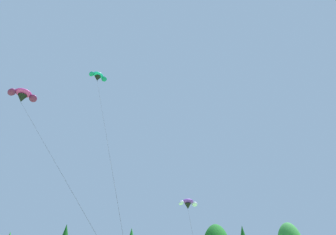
{
  "coord_description": "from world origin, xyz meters",
  "views": [
    {
      "loc": [
        -9.87,
        5.39,
        2.44
      ],
      "look_at": [
        -1.9,
        23.89,
        13.32
      ],
      "focal_mm": 32.26,
      "sensor_mm": 36.0,
      "label": 1
    }
  ],
  "objects": [
    {
      "name": "parafoil_kite_far_teal",
      "position": [
        -5.62,
        38.29,
        25.68
      ],
      "size": [
        2.61,
        18.36,
        24.75
      ],
      "color": "teal"
    },
    {
      "name": "parafoil_kite_high_magenta",
      "position": [
        -13.23,
        35.12,
        19.03
      ],
      "size": [
        9.74,
        15.29,
        18.11
      ],
      "color": "#D12893"
    },
    {
      "name": "parafoil_kite_mid_purple",
      "position": [
        9.42,
        43.21,
        11.75
      ],
      "size": [
        7.5,
        14.44,
        10.87
      ],
      "color": "purple"
    }
  ]
}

